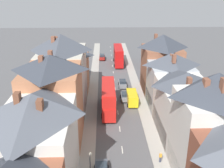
% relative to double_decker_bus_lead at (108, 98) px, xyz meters
% --- Properties ---
extents(pavement_left, '(2.20, 104.00, 0.14)m').
position_rel_double_decker_bus_lead_xyz_m(pavement_left, '(-3.29, 7.24, -2.75)').
color(pavement_left, '#A8A399').
rests_on(pavement_left, ground).
extents(pavement_right, '(2.20, 104.00, 0.14)m').
position_rel_double_decker_bus_lead_xyz_m(pavement_right, '(6.91, 7.24, -2.75)').
color(pavement_right, '#A8A399').
rests_on(pavement_right, ground).
extents(centre_line_dashes, '(0.14, 97.80, 0.01)m').
position_rel_double_decker_bus_lead_xyz_m(centre_line_dashes, '(1.81, 5.24, -2.81)').
color(centre_line_dashes, silver).
rests_on(centre_line_dashes, ground).
extents(terrace_row_left, '(8.00, 59.79, 14.86)m').
position_rel_double_decker_bus_lead_xyz_m(terrace_row_left, '(-8.38, -13.34, 3.49)').
color(terrace_row_left, '#ADB2B7').
rests_on(terrace_row_left, ground).
extents(terrace_row_right, '(8.00, 57.03, 14.05)m').
position_rel_double_decker_bus_lead_xyz_m(terrace_row_right, '(11.99, -14.34, 3.15)').
color(terrace_row_right, brown).
rests_on(terrace_row_right, ground).
extents(double_decker_bus_lead, '(2.74, 10.80, 5.30)m').
position_rel_double_decker_bus_lead_xyz_m(double_decker_bus_lead, '(0.00, 0.00, 0.00)').
color(double_decker_bus_lead, red).
rests_on(double_decker_bus_lead, ground).
extents(double_decker_bus_mid_street, '(2.74, 10.80, 5.30)m').
position_rel_double_decker_bus_lead_xyz_m(double_decker_bus_mid_street, '(3.60, 30.64, 0.00)').
color(double_decker_bus_mid_street, red).
rests_on(double_decker_bus_mid_street, ground).
extents(car_near_blue, '(1.90, 4.38, 1.71)m').
position_rel_double_decker_bus_lead_xyz_m(car_near_blue, '(3.61, 12.44, -1.96)').
color(car_near_blue, gray).
rests_on(car_near_blue, ground).
extents(car_near_silver, '(1.90, 3.86, 1.68)m').
position_rel_double_decker_bus_lead_xyz_m(car_near_silver, '(3.61, 4.88, -1.97)').
color(car_near_silver, gray).
rests_on(car_near_silver, ground).
extents(car_parked_right_a, '(1.90, 4.27, 1.71)m').
position_rel_double_decker_bus_lead_xyz_m(car_parked_right_a, '(-1.29, 36.07, -1.96)').
color(car_parked_right_a, maroon).
rests_on(car_parked_right_a, ground).
extents(delivery_van, '(2.20, 5.20, 2.41)m').
position_rel_double_decker_bus_lead_xyz_m(delivery_van, '(4.91, 3.07, -1.48)').
color(delivery_van, yellow).
rests_on(delivery_van, ground).
extents(pedestrian_mid_left, '(0.36, 0.22, 1.61)m').
position_rel_double_decker_bus_lead_xyz_m(pedestrian_mid_left, '(6.83, -15.94, -1.78)').
color(pedestrian_mid_left, '#3D4256').
rests_on(pedestrian_mid_left, pavement_right).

